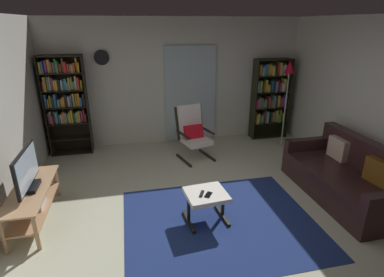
{
  "coord_description": "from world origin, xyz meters",
  "views": [
    {
      "loc": [
        -1.04,
        -3.4,
        2.48
      ],
      "look_at": [
        -0.16,
        0.65,
        0.88
      ],
      "focal_mm": 28.21,
      "sensor_mm": 36.0,
      "label": 1
    }
  ],
  "objects_px": {
    "television": "(27,171)",
    "bookshelf_near_sofa": "(270,96)",
    "leather_sofa": "(347,178)",
    "ottoman": "(206,198)",
    "tv_stand": "(33,200)",
    "tv_remote": "(202,194)",
    "lounge_armchair": "(193,131)",
    "floor_lamp_by_shelf": "(289,77)",
    "wall_clock": "(102,57)",
    "bookshelf_near_tv": "(65,99)",
    "cell_phone": "(208,195)"
  },
  "relations": [
    {
      "from": "tv_stand",
      "to": "television",
      "type": "distance_m",
      "value": 0.41
    },
    {
      "from": "leather_sofa",
      "to": "tv_remote",
      "type": "distance_m",
      "value": 2.3
    },
    {
      "from": "leather_sofa",
      "to": "lounge_armchair",
      "type": "distance_m",
      "value": 2.73
    },
    {
      "from": "bookshelf_near_tv",
      "to": "cell_phone",
      "type": "relative_size",
      "value": 13.8
    },
    {
      "from": "television",
      "to": "cell_phone",
      "type": "height_order",
      "value": "television"
    },
    {
      "from": "ottoman",
      "to": "tv_remote",
      "type": "xyz_separation_m",
      "value": [
        -0.07,
        -0.03,
        0.08
      ]
    },
    {
      "from": "lounge_armchair",
      "to": "bookshelf_near_sofa",
      "type": "bearing_deg",
      "value": 21.69
    },
    {
      "from": "bookshelf_near_tv",
      "to": "tv_remote",
      "type": "relative_size",
      "value": 13.41
    },
    {
      "from": "tv_stand",
      "to": "tv_remote",
      "type": "xyz_separation_m",
      "value": [
        2.15,
        -0.49,
        0.11
      ]
    },
    {
      "from": "tv_stand",
      "to": "leather_sofa",
      "type": "bearing_deg",
      "value": -4.2
    },
    {
      "from": "leather_sofa",
      "to": "ottoman",
      "type": "bearing_deg",
      "value": -176.34
    },
    {
      "from": "television",
      "to": "bookshelf_near_tv",
      "type": "bearing_deg",
      "value": 86.57
    },
    {
      "from": "bookshelf_near_tv",
      "to": "lounge_armchair",
      "type": "bearing_deg",
      "value": -17.6
    },
    {
      "from": "bookshelf_near_tv",
      "to": "wall_clock",
      "type": "relative_size",
      "value": 6.66
    },
    {
      "from": "bookshelf_near_sofa",
      "to": "floor_lamp_by_shelf",
      "type": "bearing_deg",
      "value": -80.05
    },
    {
      "from": "bookshelf_near_sofa",
      "to": "wall_clock",
      "type": "bearing_deg",
      "value": 177.56
    },
    {
      "from": "tv_remote",
      "to": "floor_lamp_by_shelf",
      "type": "distance_m",
      "value": 3.44
    },
    {
      "from": "lounge_armchair",
      "to": "cell_phone",
      "type": "xyz_separation_m",
      "value": [
        -0.26,
        -2.1,
        -0.11
      ]
    },
    {
      "from": "ottoman",
      "to": "tv_stand",
      "type": "bearing_deg",
      "value": 168.06
    },
    {
      "from": "tv_remote",
      "to": "wall_clock",
      "type": "bearing_deg",
      "value": 138.33
    },
    {
      "from": "television",
      "to": "ottoman",
      "type": "relative_size",
      "value": 1.48
    },
    {
      "from": "lounge_armchair",
      "to": "tv_remote",
      "type": "relative_size",
      "value": 7.1
    },
    {
      "from": "floor_lamp_by_shelf",
      "to": "bookshelf_near_tv",
      "type": "bearing_deg",
      "value": 173.19
    },
    {
      "from": "bookshelf_near_tv",
      "to": "lounge_armchair",
      "type": "distance_m",
      "value": 2.53
    },
    {
      "from": "tv_stand",
      "to": "floor_lamp_by_shelf",
      "type": "bearing_deg",
      "value": 21.71
    },
    {
      "from": "ottoman",
      "to": "tv_remote",
      "type": "bearing_deg",
      "value": -159.19
    },
    {
      "from": "bookshelf_near_sofa",
      "to": "floor_lamp_by_shelf",
      "type": "xyz_separation_m",
      "value": [
        0.1,
        -0.54,
        0.5
      ]
    },
    {
      "from": "leather_sofa",
      "to": "lounge_armchair",
      "type": "bearing_deg",
      "value": 135.72
    },
    {
      "from": "ottoman",
      "to": "cell_phone",
      "type": "bearing_deg",
      "value": -79.2
    },
    {
      "from": "tv_remote",
      "to": "floor_lamp_by_shelf",
      "type": "relative_size",
      "value": 0.08
    },
    {
      "from": "television",
      "to": "tv_remote",
      "type": "bearing_deg",
      "value": -13.08
    },
    {
      "from": "tv_remote",
      "to": "bookshelf_near_tv",
      "type": "bearing_deg",
      "value": 150.83
    },
    {
      "from": "ottoman",
      "to": "wall_clock",
      "type": "distance_m",
      "value": 3.57
    },
    {
      "from": "lounge_armchair",
      "to": "ottoman",
      "type": "xyz_separation_m",
      "value": [
        -0.27,
        -2.04,
        -0.19
      ]
    },
    {
      "from": "tv_remote",
      "to": "cell_phone",
      "type": "relative_size",
      "value": 1.03
    },
    {
      "from": "lounge_armchair",
      "to": "tv_remote",
      "type": "distance_m",
      "value": 2.1
    },
    {
      "from": "cell_phone",
      "to": "wall_clock",
      "type": "height_order",
      "value": "wall_clock"
    },
    {
      "from": "tv_stand",
      "to": "bookshelf_near_sofa",
      "type": "xyz_separation_m",
      "value": [
        4.41,
        2.34,
        0.63
      ]
    },
    {
      "from": "cell_phone",
      "to": "bookshelf_near_tv",
      "type": "bearing_deg",
      "value": 160.69
    },
    {
      "from": "television",
      "to": "tv_remote",
      "type": "height_order",
      "value": "television"
    },
    {
      "from": "floor_lamp_by_shelf",
      "to": "wall_clock",
      "type": "distance_m",
      "value": 3.71
    },
    {
      "from": "television",
      "to": "bookshelf_near_sofa",
      "type": "xyz_separation_m",
      "value": [
        4.41,
        2.33,
        0.22
      ]
    },
    {
      "from": "television",
      "to": "ottoman",
      "type": "distance_m",
      "value": 2.29
    },
    {
      "from": "wall_clock",
      "to": "lounge_armchair",
      "type": "bearing_deg",
      "value": -29.66
    },
    {
      "from": "ottoman",
      "to": "tv_remote",
      "type": "relative_size",
      "value": 3.89
    },
    {
      "from": "leather_sofa",
      "to": "wall_clock",
      "type": "distance_m",
      "value": 4.79
    },
    {
      "from": "tv_stand",
      "to": "tv_remote",
      "type": "relative_size",
      "value": 9.14
    },
    {
      "from": "television",
      "to": "bookshelf_near_sofa",
      "type": "relative_size",
      "value": 0.47
    },
    {
      "from": "leather_sofa",
      "to": "wall_clock",
      "type": "xyz_separation_m",
      "value": [
        -3.55,
        2.81,
        1.55
      ]
    },
    {
      "from": "floor_lamp_by_shelf",
      "to": "tv_remote",
      "type": "bearing_deg",
      "value": -135.9
    }
  ]
}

